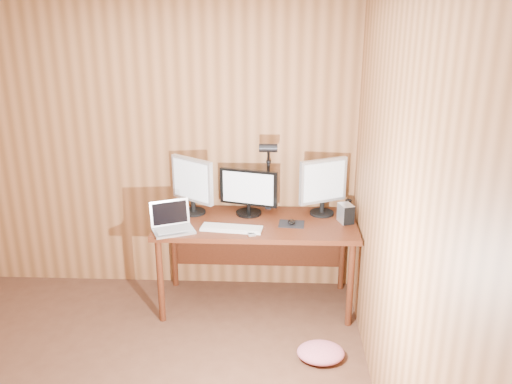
# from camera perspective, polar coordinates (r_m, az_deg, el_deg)

# --- Properties ---
(room_shell) EXTENTS (4.00, 4.00, 4.00)m
(room_shell) POSITION_cam_1_polar(r_m,az_deg,el_deg) (2.88, -20.35, -5.82)
(room_shell) COLOR #52301F
(room_shell) RESTS_ON ground
(desk) EXTENTS (1.60, 0.70, 0.75)m
(desk) POSITION_cam_1_polar(r_m,az_deg,el_deg) (4.47, 0.07, -4.22)
(desk) COLOR #4B1F0F
(desk) RESTS_ON floor
(monitor_center) EXTENTS (0.48, 0.21, 0.38)m
(monitor_center) POSITION_cam_1_polar(r_m,az_deg,el_deg) (4.44, -0.79, 0.04)
(monitor_center) COLOR black
(monitor_center) RESTS_ON desk
(monitor_left) EXTENTS (0.37, 0.28, 0.48)m
(monitor_left) POSITION_cam_1_polar(r_m,az_deg,el_deg) (4.47, -6.72, 0.86)
(monitor_left) COLOR black
(monitor_left) RESTS_ON desk
(monitor_right) EXTENTS (0.39, 0.22, 0.47)m
(monitor_right) POSITION_cam_1_polar(r_m,az_deg,el_deg) (4.45, 7.07, 0.75)
(monitor_right) COLOR black
(monitor_right) RESTS_ON desk
(laptop) EXTENTS (0.37, 0.34, 0.22)m
(laptop) POSITION_cam_1_polar(r_m,az_deg,el_deg) (4.24, -8.85, -3.24)
(laptop) COLOR silver
(laptop) RESTS_ON desk
(keyboard) EXTENTS (0.49, 0.20, 0.02)m
(keyboard) POSITION_cam_1_polar(r_m,az_deg,el_deg) (4.21, -2.58, -3.83)
(keyboard) COLOR white
(keyboard) RESTS_ON desk
(mousepad) EXTENTS (0.21, 0.18, 0.00)m
(mousepad) POSITION_cam_1_polar(r_m,az_deg,el_deg) (4.32, 3.76, -3.38)
(mousepad) COLOR black
(mousepad) RESTS_ON desk
(mouse) EXTENTS (0.07, 0.11, 0.04)m
(mouse) POSITION_cam_1_polar(r_m,az_deg,el_deg) (4.31, 3.76, -3.13)
(mouse) COLOR black
(mouse) RESTS_ON mousepad
(hard_drive) EXTENTS (0.13, 0.16, 0.15)m
(hard_drive) POSITION_cam_1_polar(r_m,az_deg,el_deg) (4.38, 9.44, -2.24)
(hard_drive) COLOR silver
(hard_drive) RESTS_ON desk
(phone) EXTENTS (0.09, 0.12, 0.02)m
(phone) POSITION_cam_1_polar(r_m,az_deg,el_deg) (4.13, -0.59, -4.33)
(phone) COLOR silver
(phone) RESTS_ON desk
(speaker) EXTENTS (0.05, 0.05, 0.13)m
(speaker) POSITION_cam_1_polar(r_m,az_deg,el_deg) (4.55, 9.67, -1.58)
(speaker) COLOR black
(speaker) RESTS_ON desk
(desk_lamp) EXTENTS (0.15, 0.21, 0.64)m
(desk_lamp) POSITION_cam_1_polar(r_m,az_deg,el_deg) (4.44, 1.31, 2.73)
(desk_lamp) COLOR black
(desk_lamp) RESTS_ON desk
(fabric_pile) EXTENTS (0.41, 0.37, 0.11)m
(fabric_pile) POSITION_cam_1_polar(r_m,az_deg,el_deg) (4.05, 6.82, -16.44)
(fabric_pile) COLOR #D06478
(fabric_pile) RESTS_ON floor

